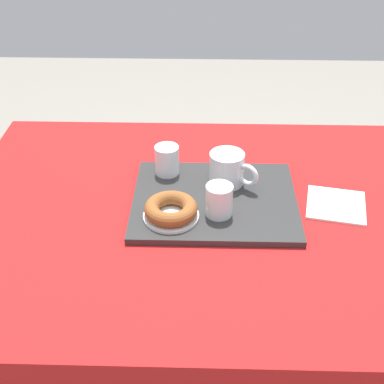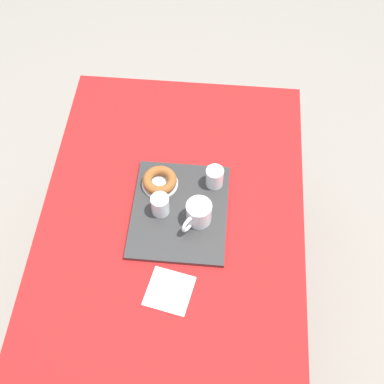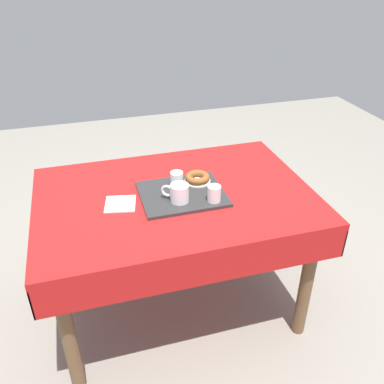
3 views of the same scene
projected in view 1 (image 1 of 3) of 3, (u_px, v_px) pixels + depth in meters
name	position (u px, v px, depth m)	size (l,w,h in m)	color
dining_table	(225.00, 241.00, 1.30)	(1.30, 0.90, 0.72)	red
serving_tray	(215.00, 201.00, 1.27)	(0.39, 0.32, 0.02)	#2D2D2D
tea_mug_left	(228.00, 170.00, 1.29)	(0.12, 0.10, 0.08)	white
water_glass_near	(167.00, 162.00, 1.34)	(0.06, 0.06, 0.08)	white
water_glass_far	(219.00, 201.00, 1.19)	(0.06, 0.06, 0.08)	white
donut_plate_left	(171.00, 216.00, 1.20)	(0.13, 0.13, 0.01)	white
sugar_donut_left	(171.00, 209.00, 1.18)	(0.12, 0.12, 0.03)	brown
paper_napkin	(336.00, 205.00, 1.26)	(0.14, 0.14, 0.01)	white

